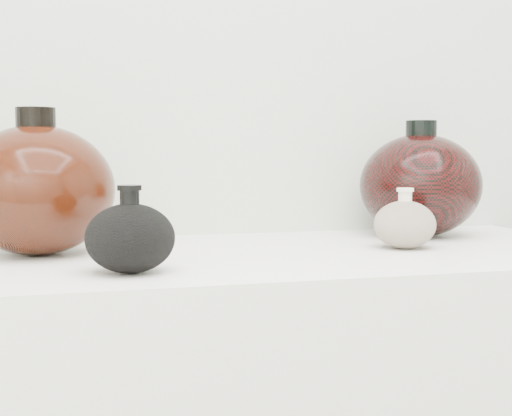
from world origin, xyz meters
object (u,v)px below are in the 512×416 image
object	(u,v)px
black_gourd_vase	(130,238)
cream_gourd_vase	(405,224)
right_round_pot	(420,185)
left_round_pot	(37,189)

from	to	relation	value
black_gourd_vase	cream_gourd_vase	distance (m)	0.46
right_round_pot	left_round_pot	bearing A→B (deg)	-174.98
cream_gourd_vase	left_round_pot	distance (m)	0.57
right_round_pot	cream_gourd_vase	bearing A→B (deg)	-125.93
left_round_pot	cream_gourd_vase	bearing A→B (deg)	-8.61
cream_gourd_vase	right_round_pot	xyz separation A→B (m)	(0.10, 0.14, 0.06)
black_gourd_vase	cream_gourd_vase	bearing A→B (deg)	14.25
cream_gourd_vase	right_round_pot	bearing A→B (deg)	54.07
black_gourd_vase	left_round_pot	distance (m)	0.24
cream_gourd_vase	right_round_pot	distance (m)	0.19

